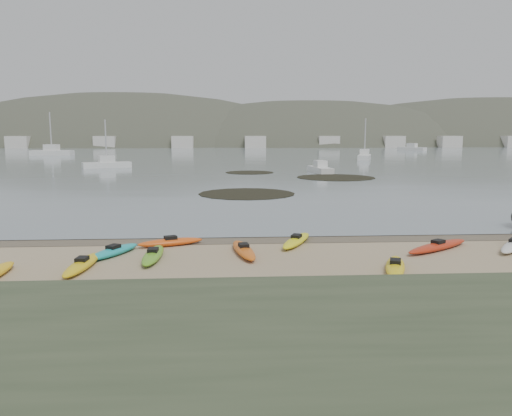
{
  "coord_description": "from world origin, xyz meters",
  "views": [
    {
      "loc": [
        -1.47,
        -24.24,
        5.19
      ],
      "look_at": [
        0.0,
        0.0,
        1.5
      ],
      "focal_mm": 35.0,
      "sensor_mm": 36.0,
      "label": 1
    }
  ],
  "objects": [
    {
      "name": "moored_boats",
      "position": [
        0.1,
        82.81,
        0.57
      ],
      "size": [
        101.14,
        83.96,
        1.33
      ],
      "color": "silver",
      "rests_on": "ground"
    },
    {
      "name": "far_hills",
      "position": [
        39.38,
        193.97,
        -15.93
      ],
      "size": [
        550.0,
        135.0,
        80.0
      ],
      "color": "#384235",
      "rests_on": "ground"
    },
    {
      "name": "far_town",
      "position": [
        6.0,
        145.0,
        2.0
      ],
      "size": [
        199.0,
        5.0,
        4.0
      ],
      "color": "beige",
      "rests_on": "ground"
    },
    {
      "name": "wet_sand",
      "position": [
        0.0,
        -0.3,
        0.0
      ],
      "size": [
        60.0,
        60.0,
        0.0
      ],
      "primitive_type": "plane",
      "color": "brown",
      "rests_on": "ground"
    },
    {
      "name": "kelp_mats",
      "position": [
        5.29,
        28.77,
        0.03
      ],
      "size": [
        19.47,
        29.74,
        0.04
      ],
      "color": "black",
      "rests_on": "water"
    },
    {
      "name": "kayaks",
      "position": [
        -1.15,
        -4.0,
        0.17
      ],
      "size": [
        25.12,
        8.59,
        0.34
      ],
      "color": "#E35213",
      "rests_on": "ground"
    },
    {
      "name": "water",
      "position": [
        0.0,
        300.0,
        0.01
      ],
      "size": [
        1200.0,
        1200.0,
        0.0
      ],
      "primitive_type": "plane",
      "color": "slate",
      "rests_on": "ground"
    },
    {
      "name": "ground",
      "position": [
        0.0,
        0.0,
        0.0
      ],
      "size": [
        600.0,
        600.0,
        0.0
      ],
      "primitive_type": "plane",
      "color": "tan",
      "rests_on": "ground"
    }
  ]
}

